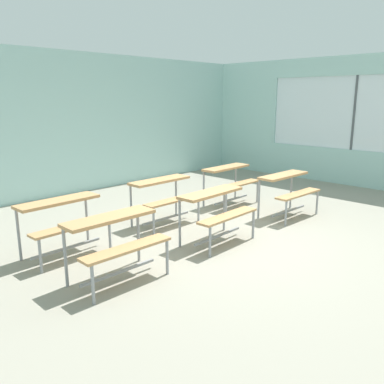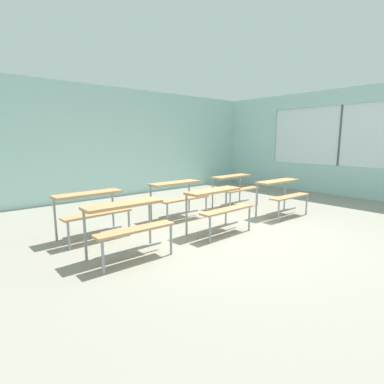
# 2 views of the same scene
# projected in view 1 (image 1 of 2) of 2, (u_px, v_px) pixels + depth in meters

# --- Properties ---
(ground) EXTENTS (10.00, 9.00, 0.05)m
(ground) POSITION_uv_depth(u_px,v_px,m) (236.00, 244.00, 5.76)
(ground) COLOR gray
(wall_back) EXTENTS (10.00, 0.12, 3.00)m
(wall_back) POSITION_uv_depth(u_px,v_px,m) (71.00, 124.00, 8.46)
(wall_back) COLOR #A8D1CC
(wall_back) RESTS_ON ground
(wall_right) EXTENTS (0.12, 9.00, 3.00)m
(wall_right) POSITION_uv_depth(u_px,v_px,m) (382.00, 125.00, 8.81)
(wall_right) COLOR #A8D1CC
(wall_right) RESTS_ON ground
(desk_bench_r0c0) EXTENTS (1.11, 0.60, 0.74)m
(desk_bench_r0c0) POSITION_uv_depth(u_px,v_px,m) (116.00, 233.00, 4.46)
(desk_bench_r0c0) COLOR tan
(desk_bench_r0c0) RESTS_ON ground
(desk_bench_r0c1) EXTENTS (1.12, 0.62, 0.74)m
(desk_bench_r0c1) POSITION_uv_depth(u_px,v_px,m) (217.00, 205.00, 5.65)
(desk_bench_r0c1) COLOR tan
(desk_bench_r0c1) RESTS_ON ground
(desk_bench_r0c2) EXTENTS (1.12, 0.63, 0.74)m
(desk_bench_r0c2) POSITION_uv_depth(u_px,v_px,m) (288.00, 185.00, 6.91)
(desk_bench_r0c2) COLOR tan
(desk_bench_r0c2) RESTS_ON ground
(desk_bench_r1c0) EXTENTS (1.12, 0.62, 0.74)m
(desk_bench_r1c0) POSITION_uv_depth(u_px,v_px,m) (63.00, 214.00, 5.19)
(desk_bench_r1c0) COLOR tan
(desk_bench_r1c0) RESTS_ON ground
(desk_bench_r1c1) EXTENTS (1.10, 0.60, 0.74)m
(desk_bench_r1c1) POSITION_uv_depth(u_px,v_px,m) (164.00, 191.00, 6.50)
(desk_bench_r1c1) COLOR tan
(desk_bench_r1c1) RESTS_ON ground
(desk_bench_r1c2) EXTENTS (1.11, 0.61, 0.74)m
(desk_bench_r1c2) POSITION_uv_depth(u_px,v_px,m) (230.00, 176.00, 7.69)
(desk_bench_r1c2) COLOR tan
(desk_bench_r1c2) RESTS_ON ground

